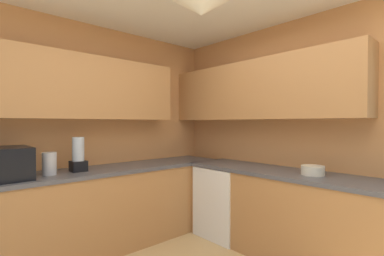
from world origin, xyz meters
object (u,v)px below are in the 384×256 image
(kettle, at_px, (49,164))
(bowl, at_px, (313,170))
(blender_appliance, at_px, (78,156))
(microwave, at_px, (7,163))
(dishwasher, at_px, (226,201))

(kettle, height_order, bowl, kettle)
(bowl, height_order, blender_appliance, blender_appliance)
(bowl, relative_size, blender_appliance, 0.60)
(microwave, bearing_deg, dishwasher, 73.49)
(microwave, relative_size, kettle, 2.17)
(blender_appliance, bearing_deg, dishwasher, 67.54)
(microwave, bearing_deg, kettle, 86.69)
(dishwasher, relative_size, blender_appliance, 2.38)
(dishwasher, xyz_separation_m, blender_appliance, (-0.66, -1.60, 0.63))
(blender_appliance, bearing_deg, microwave, -90.00)
(microwave, relative_size, bowl, 2.20)
(kettle, bearing_deg, microwave, -93.31)
(dishwasher, distance_m, bowl, 1.20)
(bowl, bearing_deg, blender_appliance, -136.95)
(kettle, xyz_separation_m, blender_appliance, (-0.02, 0.28, 0.05))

